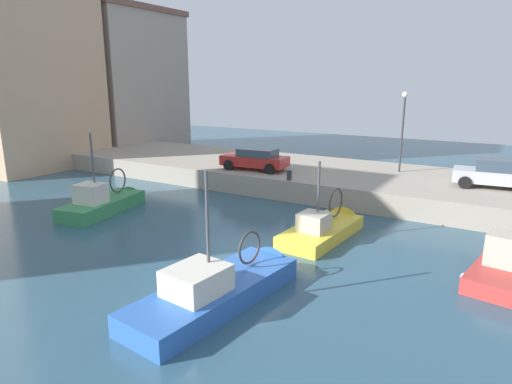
# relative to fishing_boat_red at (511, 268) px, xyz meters

# --- Properties ---
(water_surface) EXTENTS (80.00, 80.00, 0.00)m
(water_surface) POSITION_rel_fishing_boat_red_xyz_m (-2.74, 9.20, -0.14)
(water_surface) COLOR #2D5166
(water_surface) RESTS_ON ground
(quay_wall) EXTENTS (9.00, 56.00, 1.20)m
(quay_wall) POSITION_rel_fishing_boat_red_xyz_m (8.76, 9.20, 0.46)
(quay_wall) COLOR #9E9384
(quay_wall) RESTS_ON ground
(fishing_boat_red) EXTENTS (6.12, 2.77, 4.38)m
(fishing_boat_red) POSITION_rel_fishing_boat_red_xyz_m (0.00, 0.00, 0.00)
(fishing_boat_red) COLOR #BC3833
(fishing_boat_red) RESTS_ON ground
(fishing_boat_blue) EXTENTS (7.11, 2.74, 5.08)m
(fishing_boat_blue) POSITION_rel_fishing_boat_red_xyz_m (-6.91, 7.63, -0.02)
(fishing_boat_blue) COLOR #2D60B7
(fishing_boat_blue) RESTS_ON ground
(fishing_boat_green) EXTENTS (5.87, 2.78, 5.00)m
(fishing_boat_green) POSITION_rel_fishing_boat_red_xyz_m (-2.09, 18.51, 0.00)
(fishing_boat_green) COLOR #388951
(fishing_boat_green) RESTS_ON ground
(fishing_boat_yellow) EXTENTS (5.72, 2.39, 4.29)m
(fishing_boat_yellow) POSITION_rel_fishing_boat_red_xyz_m (0.22, 7.14, -0.04)
(fishing_boat_yellow) COLOR gold
(fishing_boat_yellow) RESTS_ON ground
(parked_car_silver) EXTENTS (2.18, 4.08, 1.52)m
(parked_car_silver) POSITION_rel_fishing_boat_red_xyz_m (8.47, 1.17, 1.82)
(parked_car_silver) COLOR #B7B7BC
(parked_car_silver) RESTS_ON quay_wall
(parked_car_red) EXTENTS (2.23, 4.30, 1.35)m
(parked_car_red) POSITION_rel_fishing_boat_red_xyz_m (6.21, 14.40, 1.76)
(parked_car_red) COLOR red
(parked_car_red) RESTS_ON quay_wall
(mooring_bollard_mid) EXTENTS (0.28, 0.28, 0.55)m
(mooring_bollard_mid) POSITION_rel_fishing_boat_red_xyz_m (4.61, 11.20, 1.33)
(mooring_bollard_mid) COLOR #2D2D33
(mooring_bollard_mid) RESTS_ON quay_wall
(quay_streetlamp) EXTENTS (0.36, 0.36, 4.83)m
(quay_streetlamp) POSITION_rel_fishing_boat_red_xyz_m (10.26, 6.47, 4.31)
(quay_streetlamp) COLOR #38383D
(quay_streetlamp) RESTS_ON quay_wall
(waterfront_building_west_mid) EXTENTS (10.15, 7.75, 13.23)m
(waterfront_building_west_mid) POSITION_rel_fishing_boat_red_xyz_m (13.70, 33.45, 6.50)
(waterfront_building_west_mid) COLOR #A39384
(waterfront_building_west_mid) RESTS_ON ground
(waterfront_building_central) EXTENTS (9.50, 9.27, 22.15)m
(waterfront_building_central) POSITION_rel_fishing_boat_red_xyz_m (3.62, 34.16, 10.95)
(waterfront_building_central) COLOR tan
(waterfront_building_central) RESTS_ON ground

